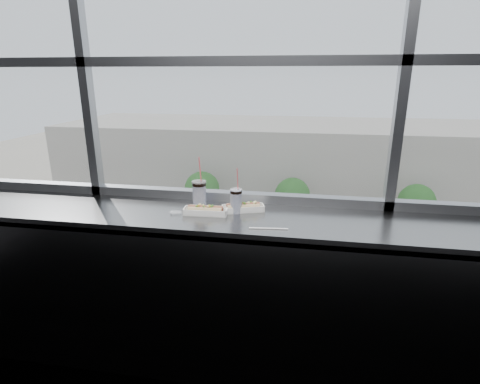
% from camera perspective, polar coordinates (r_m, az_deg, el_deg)
% --- Properties ---
extents(wall_back_lower, '(6.00, 0.00, 6.00)m').
position_cam_1_polar(wall_back_lower, '(2.78, -0.85, -12.06)').
color(wall_back_lower, black).
rests_on(wall_back_lower, ground).
extents(window_glass, '(6.00, 0.00, 6.00)m').
position_cam_1_polar(window_glass, '(2.47, -0.95, 26.27)').
color(window_glass, silver).
rests_on(window_glass, ground).
extents(window_mullions, '(6.00, 0.08, 2.40)m').
position_cam_1_polar(window_mullions, '(2.45, -1.05, 26.34)').
color(window_mullions, gray).
rests_on(window_mullions, ground).
extents(counter, '(6.00, 0.55, 0.06)m').
position_cam_1_polar(counter, '(2.31, -2.16, -4.14)').
color(counter, gray).
rests_on(counter, ground).
extents(counter_fascia, '(6.00, 0.04, 1.04)m').
position_cam_1_polar(counter_fascia, '(2.35, -3.35, -18.35)').
color(counter_fascia, gray).
rests_on(counter_fascia, ground).
extents(hotdog_tray_left, '(0.27, 0.10, 0.07)m').
position_cam_1_polar(hotdog_tray_left, '(2.31, -5.28, -2.78)').
color(hotdog_tray_left, white).
rests_on(hotdog_tray_left, counter).
extents(hotdog_tray_right, '(0.28, 0.16, 0.06)m').
position_cam_1_polar(hotdog_tray_right, '(2.35, 0.48, -2.34)').
color(hotdog_tray_right, white).
rests_on(hotdog_tray_right, counter).
extents(soda_cup_left, '(0.09, 0.09, 0.34)m').
position_cam_1_polar(soda_cup_left, '(2.40, -6.22, -0.17)').
color(soda_cup_left, white).
rests_on(soda_cup_left, counter).
extents(soda_cup_right, '(0.08, 0.08, 0.29)m').
position_cam_1_polar(soda_cup_right, '(2.31, -0.60, -1.16)').
color(soda_cup_right, white).
rests_on(soda_cup_right, counter).
extents(loose_straw, '(0.22, 0.03, 0.01)m').
position_cam_1_polar(loose_straw, '(2.10, 4.37, -5.55)').
color(loose_straw, white).
rests_on(loose_straw, counter).
extents(wrapper, '(0.09, 0.06, 0.02)m').
position_cam_1_polar(wrapper, '(2.34, -9.81, -3.04)').
color(wrapper, silver).
rests_on(wrapper, counter).
extents(plaza_ground, '(120.00, 120.00, 0.00)m').
position_cam_1_polar(plaza_ground, '(47.67, 8.88, 1.53)').
color(plaza_ground, '#B5AA98').
rests_on(plaza_ground, ground).
extents(street_asphalt, '(80.00, 10.00, 0.06)m').
position_cam_1_polar(street_asphalt, '(25.83, 7.66, -12.64)').
color(street_asphalt, black).
rests_on(street_asphalt, plaza_ground).
extents(far_sidewalk, '(80.00, 6.00, 0.04)m').
position_cam_1_polar(far_sidewalk, '(33.01, 8.26, -5.72)').
color(far_sidewalk, '#B5AA98').
rests_on(far_sidewalk, plaza_ground).
extents(far_building, '(50.00, 14.00, 8.00)m').
position_cam_1_polar(far_building, '(41.36, 8.96, 4.80)').
color(far_building, '#AFA79B').
rests_on(far_building, plaza_ground).
extents(car_near_b, '(2.76, 5.90, 1.92)m').
position_cam_1_polar(car_near_b, '(22.68, -7.08, -14.32)').
color(car_near_b, black).
rests_on(car_near_b, street_asphalt).
extents(car_far_a, '(2.55, 5.64, 1.85)m').
position_cam_1_polar(car_far_a, '(31.34, -13.59, -5.43)').
color(car_far_a, black).
rests_on(car_far_a, street_asphalt).
extents(car_far_b, '(3.06, 5.97, 1.91)m').
position_cam_1_polar(car_far_b, '(29.10, 14.89, -7.31)').
color(car_far_b, maroon).
rests_on(car_far_b, street_asphalt).
extents(car_near_d, '(3.42, 7.00, 2.26)m').
position_cam_1_polar(car_near_d, '(22.93, 27.24, -15.46)').
color(car_near_d, silver).
rests_on(car_near_d, street_asphalt).
extents(car_far_c, '(2.56, 5.76, 1.89)m').
position_cam_1_polar(car_far_c, '(31.32, 31.59, -7.65)').
color(car_far_c, white).
rests_on(car_far_c, street_asphalt).
extents(car_near_a, '(3.05, 6.89, 2.27)m').
position_cam_1_polar(car_near_a, '(25.93, -24.91, -11.18)').
color(car_near_a, silver).
rests_on(car_near_a, street_asphalt).
extents(pedestrian_a, '(0.63, 0.84, 1.88)m').
position_cam_1_polar(pedestrian_a, '(32.74, 1.20, -3.92)').
color(pedestrian_a, '#66605B').
rests_on(pedestrian_a, far_sidewalk).
extents(pedestrian_c, '(0.81, 0.61, 1.83)m').
position_cam_1_polar(pedestrian_c, '(33.27, 19.30, -4.64)').
color(pedestrian_c, '#66605B').
rests_on(pedestrian_c, far_sidewalk).
extents(tree_left, '(3.12, 3.12, 4.87)m').
position_cam_1_polar(tree_left, '(33.01, -5.81, 0.44)').
color(tree_left, '#47382B').
rests_on(tree_left, far_sidewalk).
extents(tree_center, '(2.99, 2.99, 4.67)m').
position_cam_1_polar(tree_center, '(31.92, 7.98, -0.49)').
color(tree_center, '#47382B').
rests_on(tree_center, far_sidewalk).
extents(tree_right, '(2.95, 2.95, 4.61)m').
position_cam_1_polar(tree_right, '(33.21, 25.32, -1.42)').
color(tree_right, '#47382B').
rests_on(tree_right, far_sidewalk).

